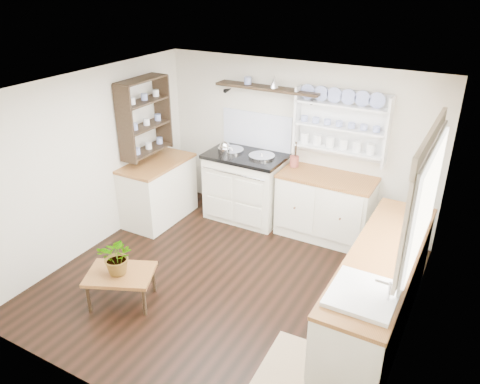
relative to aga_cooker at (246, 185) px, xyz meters
The scene contains 19 objects.
floor 1.76m from the aga_cooker, 68.69° to the right, with size 4.00×3.80×0.01m, color black.
wall_back 0.95m from the aga_cooker, 28.35° to the left, with size 4.00×0.02×2.30m, color beige.
wall_right 3.11m from the aga_cooker, 31.00° to the right, with size 0.02×3.80×2.30m, color beige.
wall_left 2.19m from the aga_cooker, 131.48° to the right, with size 0.02×3.80×2.30m, color beige.
ceiling 2.46m from the aga_cooker, 68.69° to the right, with size 4.00×3.80×0.01m, color white.
window 3.11m from the aga_cooker, 29.00° to the right, with size 0.08×1.55×1.22m.
aga_cooker is the anchor object (origin of this frame).
back_cabinets 1.21m from the aga_cooker, ahead, with size 1.27×0.63×0.90m.
right_cabinets 2.74m from the aga_cooker, 32.44° to the right, with size 0.62×2.43×0.90m.
belfast_sink 3.22m from the aga_cooker, 43.83° to the right, with size 0.55×0.60×0.45m.
left_cabinets 1.28m from the aga_cooker, 148.38° to the right, with size 0.62×1.13×0.90m.
plate_rack 1.67m from the aga_cooker, 13.10° to the left, with size 1.20×0.22×0.90m.
high_shelf 1.43m from the aga_cooker, 44.36° to the left, with size 1.50×0.29×0.16m.
left_shelving 1.74m from the aga_cooker, 151.39° to the right, with size 0.28×0.80×1.05m, color black.
kettle 0.62m from the aga_cooker, 156.85° to the right, with size 0.20×0.20×0.24m, color silver, non-canonical shape.
utensil_crock 0.85m from the aga_cooker, ahead, with size 0.12×0.12×0.14m, color brown.
center_table 2.45m from the aga_cooker, 95.79° to the right, with size 0.86×0.75×0.39m.
potted_plant 2.45m from the aga_cooker, 95.79° to the right, with size 0.39×0.34×0.43m, color #3F7233.
floor_rug 3.07m from the aga_cooker, 53.61° to the right, with size 0.55×0.85×0.02m, color #7E5F49.
Camera 1 is at (2.33, -3.91, 3.38)m, focal length 35.00 mm.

